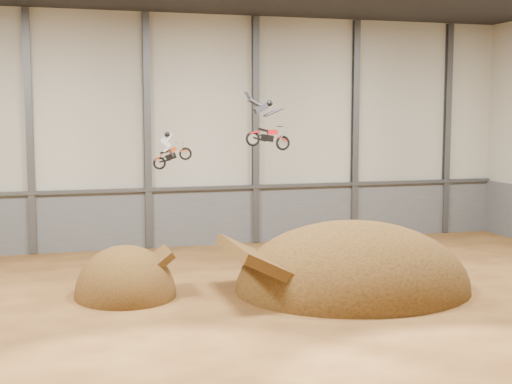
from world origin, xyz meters
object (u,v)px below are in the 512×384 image
at_px(fmx_rider_a, 174,146).
at_px(takeoff_ramp, 126,295).
at_px(fmx_rider_b, 267,121).
at_px(landing_ramp, 353,289).

bearing_deg(fmx_rider_a, takeoff_ramp, -141.66).
bearing_deg(takeoff_ramp, fmx_rider_b, 11.02).
xyz_separation_m(landing_ramp, fmx_rider_a, (-7.67, 3.33, 6.55)).
xyz_separation_m(takeoff_ramp, fmx_rider_b, (6.99, 1.36, 7.70)).
relative_size(takeoff_ramp, fmx_rider_a, 2.77).
bearing_deg(fmx_rider_a, landing_ramp, -17.69).
distance_m(takeoff_ramp, fmx_rider_a, 7.22).
xyz_separation_m(landing_ramp, fmx_rider_b, (-3.23, 3.07, 7.70)).
bearing_deg(fmx_rider_b, takeoff_ramp, -170.75).
height_order(takeoff_ramp, fmx_rider_a, fmx_rider_a).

